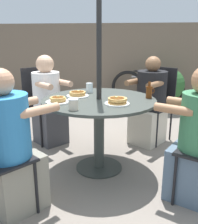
{
  "coord_description": "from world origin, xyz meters",
  "views": [
    {
      "loc": [
        0.39,
        -2.51,
        1.36
      ],
      "look_at": [
        0.0,
        0.0,
        0.62
      ],
      "focal_mm": 42.0,
      "sensor_mm": 36.0,
      "label": 1
    }
  ],
  "objects_px": {
    "pancake_plate_b": "(77,94)",
    "potted_shrub": "(168,87)",
    "coffee_cup": "(73,104)",
    "diner_north": "(48,104)",
    "pancake_plate_c": "(117,101)",
    "diner_east": "(11,150)",
    "diner_west": "(150,105)",
    "pancake_plate_a": "(58,100)",
    "patio_chair_west": "(157,99)",
    "diner_south": "(196,142)",
    "bicycle": "(147,89)",
    "patio_chair_north": "(41,99)",
    "patio_table": "(99,113)",
    "syrup_bottle": "(149,92)",
    "drinking_glass_a": "(89,88)"
  },
  "relations": [
    {
      "from": "pancake_plate_b",
      "to": "potted_shrub",
      "type": "height_order",
      "value": "pancake_plate_b"
    },
    {
      "from": "coffee_cup",
      "to": "potted_shrub",
      "type": "bearing_deg",
      "value": 69.05
    },
    {
      "from": "diner_north",
      "to": "pancake_plate_c",
      "type": "height_order",
      "value": "diner_north"
    },
    {
      "from": "diner_east",
      "to": "diner_west",
      "type": "bearing_deg",
      "value": 91.16
    },
    {
      "from": "diner_north",
      "to": "coffee_cup",
      "type": "bearing_deg",
      "value": 69.03
    },
    {
      "from": "diner_north",
      "to": "pancake_plate_a",
      "type": "bearing_deg",
      "value": 64.84
    },
    {
      "from": "diner_west",
      "to": "pancake_plate_a",
      "type": "xyz_separation_m",
      "value": [
        -0.89,
        -1.01,
        0.27
      ]
    },
    {
      "from": "patio_chair_west",
      "to": "coffee_cup",
      "type": "xyz_separation_m",
      "value": [
        -0.79,
        -1.39,
        0.26
      ]
    },
    {
      "from": "diner_south",
      "to": "bicycle",
      "type": "relative_size",
      "value": 0.81
    },
    {
      "from": "patio_chair_north",
      "to": "diner_south",
      "type": "relative_size",
      "value": 0.84
    },
    {
      "from": "patio_table",
      "to": "pancake_plate_a",
      "type": "bearing_deg",
      "value": -150.72
    },
    {
      "from": "patio_chair_north",
      "to": "pancake_plate_b",
      "type": "relative_size",
      "value": 4.2
    },
    {
      "from": "syrup_bottle",
      "to": "drinking_glass_a",
      "type": "bearing_deg",
      "value": 164.63
    },
    {
      "from": "diner_south",
      "to": "diner_west",
      "type": "relative_size",
      "value": 1.03
    },
    {
      "from": "pancake_plate_c",
      "to": "coffee_cup",
      "type": "bearing_deg",
      "value": -145.34
    },
    {
      "from": "patio_table",
      "to": "potted_shrub",
      "type": "xyz_separation_m",
      "value": [
        0.92,
        2.38,
        -0.16
      ]
    },
    {
      "from": "patio_chair_north",
      "to": "bicycle",
      "type": "height_order",
      "value": "patio_chair_north"
    },
    {
      "from": "patio_chair_west",
      "to": "pancake_plate_b",
      "type": "relative_size",
      "value": 4.2
    },
    {
      "from": "diner_north",
      "to": "diner_east",
      "type": "height_order",
      "value": "diner_east"
    },
    {
      "from": "drinking_glass_a",
      "to": "potted_shrub",
      "type": "relative_size",
      "value": 0.13
    },
    {
      "from": "patio_chair_north",
      "to": "diner_west",
      "type": "distance_m",
      "value": 1.43
    },
    {
      "from": "diner_west",
      "to": "potted_shrub",
      "type": "distance_m",
      "value": 1.62
    },
    {
      "from": "pancake_plate_b",
      "to": "bicycle",
      "type": "bearing_deg",
      "value": 73.23
    },
    {
      "from": "patio_table",
      "to": "bicycle",
      "type": "bearing_deg",
      "value": 78.49
    },
    {
      "from": "patio_chair_north",
      "to": "pancake_plate_c",
      "type": "relative_size",
      "value": 4.2
    },
    {
      "from": "patio_chair_west",
      "to": "diner_west",
      "type": "bearing_deg",
      "value": 90.0
    },
    {
      "from": "patio_table",
      "to": "bicycle",
      "type": "xyz_separation_m",
      "value": [
        0.54,
        2.67,
        -0.26
      ]
    },
    {
      "from": "patio_chair_north",
      "to": "potted_shrub",
      "type": "bearing_deg",
      "value": 171.28
    },
    {
      "from": "patio_table",
      "to": "diner_east",
      "type": "distance_m",
      "value": 0.97
    },
    {
      "from": "pancake_plate_a",
      "to": "potted_shrub",
      "type": "relative_size",
      "value": 0.29
    },
    {
      "from": "pancake_plate_c",
      "to": "potted_shrub",
      "type": "distance_m",
      "value": 2.68
    },
    {
      "from": "diner_south",
      "to": "coffee_cup",
      "type": "height_order",
      "value": "diner_south"
    },
    {
      "from": "diner_west",
      "to": "pancake_plate_a",
      "type": "distance_m",
      "value": 1.38
    },
    {
      "from": "patio_table",
      "to": "diner_north",
      "type": "height_order",
      "value": "diner_north"
    },
    {
      "from": "diner_west",
      "to": "pancake_plate_a",
      "type": "height_order",
      "value": "diner_west"
    },
    {
      "from": "patio_chair_west",
      "to": "potted_shrub",
      "type": "xyz_separation_m",
      "value": [
        0.29,
        1.42,
        -0.09
      ]
    },
    {
      "from": "pancake_plate_a",
      "to": "potted_shrub",
      "type": "bearing_deg",
      "value": 63.59
    },
    {
      "from": "patio_table",
      "to": "diner_east",
      "type": "bearing_deg",
      "value": -125.82
    },
    {
      "from": "patio_chair_west",
      "to": "diner_north",
      "type": "bearing_deg",
      "value": 47.6
    },
    {
      "from": "bicycle",
      "to": "coffee_cup",
      "type": "bearing_deg",
      "value": -90.77
    },
    {
      "from": "drinking_glass_a",
      "to": "potted_shrub",
      "type": "height_order",
      "value": "drinking_glass_a"
    },
    {
      "from": "patio_table",
      "to": "diner_south",
      "type": "height_order",
      "value": "diner_south"
    },
    {
      "from": "patio_chair_north",
      "to": "pancake_plate_c",
      "type": "distance_m",
      "value": 1.44
    },
    {
      "from": "diner_north",
      "to": "diner_west",
      "type": "xyz_separation_m",
      "value": [
        1.29,
        0.2,
        -0.02
      ]
    },
    {
      "from": "pancake_plate_c",
      "to": "diner_west",
      "type": "bearing_deg",
      "value": 71.26
    },
    {
      "from": "patio_chair_north",
      "to": "drinking_glass_a",
      "type": "height_order",
      "value": "patio_chair_north"
    },
    {
      "from": "patio_chair_north",
      "to": "bicycle",
      "type": "distance_m",
      "value": 2.43
    },
    {
      "from": "patio_table",
      "to": "patio_chair_west",
      "type": "distance_m",
      "value": 1.15
    },
    {
      "from": "patio_table",
      "to": "bicycle",
      "type": "distance_m",
      "value": 2.74
    },
    {
      "from": "patio_chair_north",
      "to": "patio_chair_west",
      "type": "distance_m",
      "value": 1.55
    }
  ]
}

